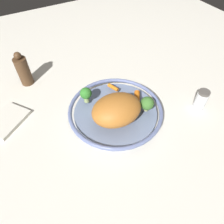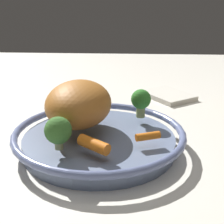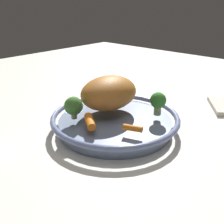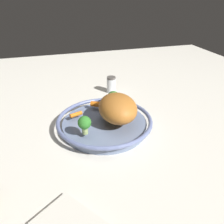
# 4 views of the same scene
# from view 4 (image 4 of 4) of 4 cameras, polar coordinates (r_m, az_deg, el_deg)

# --- Properties ---
(ground_plane) EXTENTS (2.16, 2.16, 0.00)m
(ground_plane) POSITION_cam_4_polar(r_m,az_deg,el_deg) (0.83, -1.86, -4.15)
(ground_plane) COLOR silver
(serving_bowl) EXTENTS (0.34, 0.34, 0.04)m
(serving_bowl) POSITION_cam_4_polar(r_m,az_deg,el_deg) (0.82, -1.89, -2.80)
(serving_bowl) COLOR slate
(serving_bowl) RESTS_ON ground_plane
(roast_chicken_piece) EXTENTS (0.18, 0.14, 0.09)m
(roast_chicken_piece) POSITION_cam_4_polar(r_m,az_deg,el_deg) (0.78, 1.43, 0.98)
(roast_chicken_piece) COLOR #AE6728
(roast_chicken_piece) RESTS_ON serving_bowl
(baby_carrot_back) EXTENTS (0.05, 0.06, 0.02)m
(baby_carrot_back) POSITION_cam_4_polar(r_m,az_deg,el_deg) (0.88, -3.67, 1.89)
(baby_carrot_back) COLOR orange
(baby_carrot_back) RESTS_ON serving_bowl
(baby_carrot_left) EXTENTS (0.03, 0.05, 0.01)m
(baby_carrot_left) POSITION_cam_4_polar(r_m,az_deg,el_deg) (0.82, -8.99, -0.59)
(baby_carrot_left) COLOR orange
(baby_carrot_left) RESTS_ON serving_bowl
(broccoli_floret_small) EXTENTS (0.04, 0.04, 0.06)m
(broccoli_floret_small) POSITION_cam_4_polar(r_m,az_deg,el_deg) (0.71, -6.88, -2.83)
(broccoli_floret_small) COLOR #95AB66
(broccoli_floret_small) RESTS_ON serving_bowl
(broccoli_floret_edge) EXTENTS (0.05, 0.05, 0.06)m
(broccoli_floret_edge) POSITION_cam_4_polar(r_m,az_deg,el_deg) (0.88, 0.35, 3.72)
(broccoli_floret_edge) COLOR tan
(broccoli_floret_edge) RESTS_ON serving_bowl
(salt_shaker) EXTENTS (0.04, 0.04, 0.08)m
(salt_shaker) POSITION_cam_4_polar(r_m,az_deg,el_deg) (1.10, -0.18, 6.86)
(salt_shaker) COLOR silver
(salt_shaker) RESTS_ON ground_plane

